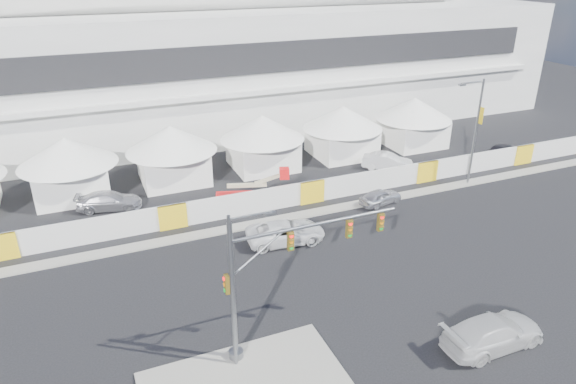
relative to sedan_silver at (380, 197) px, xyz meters
name	(u,v)px	position (x,y,z in m)	size (l,w,h in m)	color
ground	(324,317)	(-11.35, -11.92, -0.67)	(160.00, 160.00, 0.00)	black
median_island	(243,380)	(-17.35, -14.92, -0.60)	(10.00, 5.00, 0.15)	gray
far_curb	(456,185)	(8.65, 0.58, -0.61)	(80.00, 1.20, 0.12)	gray
stadium	(241,45)	(-2.64, 29.58, 8.78)	(80.00, 24.80, 21.98)	silver
tent_row	(218,143)	(-10.85, 12.08, 2.48)	(53.40, 8.40, 5.40)	white
hoarding_fence	(312,192)	(-5.35, 2.58, 0.33)	(70.00, 0.25, 2.00)	silver
scaffold_tower	(499,60)	(34.65, 24.08, 5.33)	(4.40, 4.40, 12.00)	#595B60
sedan_silver	(380,197)	(0.00, 0.00, 0.00)	(3.95, 1.59, 1.35)	silver
pickup_curb	(286,232)	(-10.03, -2.86, 0.14)	(5.88, 2.71, 1.63)	white
pickup_near	(493,332)	(-3.96, -17.67, 0.20)	(6.02, 2.45, 1.75)	silver
lot_car_a	(387,162)	(4.95, 6.61, 0.15)	(4.98, 1.73, 1.64)	silver
lot_car_b	(504,150)	(18.14, 4.64, 0.14)	(4.80, 1.93, 1.63)	black
lot_car_c	(109,201)	(-21.64, 8.01, 0.09)	(5.28, 2.15, 1.53)	silver
traffic_mast	(268,280)	(-15.30, -13.28, 3.84)	(9.51, 0.78, 7.99)	gray
streetlight_median	(237,283)	(-17.10, -13.75, 4.43)	(2.39, 0.24, 8.63)	slate
streetlight_curb	(475,125)	(9.77, 0.58, 5.06)	(2.93, 0.66, 9.88)	gray
boom_lift	(241,194)	(-11.01, 4.71, 0.19)	(6.52, 2.32, 3.20)	red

